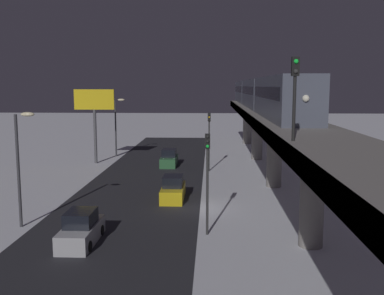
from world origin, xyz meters
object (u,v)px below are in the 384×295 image
object	(u,v)px
traffic_light_near	(207,169)
sedan_yellow	(173,190)
rail_signal	(295,84)
sedan_green	(169,159)
sedan_silver	(81,230)
traffic_light_mid	(209,133)
commercial_billboard	(94,107)
subway_train	(259,93)

from	to	relation	value
traffic_light_near	sedan_yellow	bearing A→B (deg)	-71.59
rail_signal	traffic_light_near	xyz separation A→B (m)	(4.18, -5.59, -5.20)
sedan_yellow	sedan_green	xyz separation A→B (m)	(1.80, -15.60, 0.00)
rail_signal	sedan_silver	world-z (taller)	rail_signal
sedan_yellow	traffic_light_mid	world-z (taller)	traffic_light_mid
traffic_light_mid	sedan_green	bearing A→B (deg)	-34.00
sedan_green	commercial_billboard	world-z (taller)	commercial_billboard
sedan_yellow	commercial_billboard	world-z (taller)	commercial_billboard
sedan_silver	traffic_light_near	bearing A→B (deg)	-166.25
sedan_yellow	traffic_light_near	world-z (taller)	traffic_light_near
subway_train	sedan_silver	world-z (taller)	subway_train
sedan_green	traffic_light_near	bearing A→B (deg)	-79.06
sedan_silver	commercial_billboard	bearing A→B (deg)	-77.21
commercial_billboard	traffic_light_near	bearing A→B (deg)	118.15
sedan_green	traffic_light_near	xyz separation A→B (m)	(-4.70, 24.31, 3.40)
subway_train	commercial_billboard	world-z (taller)	subway_train
traffic_light_mid	subway_train	bearing A→B (deg)	-129.36
sedan_silver	traffic_light_mid	size ratio (longest dim) A/B	0.72
rail_signal	traffic_light_near	size ratio (longest dim) A/B	0.62
sedan_green	sedan_yellow	bearing A→B (deg)	-83.42
rail_signal	sedan_silver	size ratio (longest dim) A/B	0.87
traffic_light_near	traffic_light_mid	xyz separation A→B (m)	(0.00, -21.14, 0.00)
sedan_green	commercial_billboard	distance (m)	10.96
sedan_silver	sedan_yellow	world-z (taller)	same
subway_train	traffic_light_mid	distance (m)	10.48
sedan_yellow	commercial_billboard	xyz separation A→B (m)	(10.85, -16.99, 6.03)
sedan_silver	subway_train	bearing A→B (deg)	-114.07
traffic_light_mid	sedan_yellow	bearing A→B (deg)	76.87
commercial_billboard	traffic_light_mid	bearing A→B (deg)	161.65
subway_train	rail_signal	size ratio (longest dim) A/B	13.87
sedan_silver	sedan_yellow	distance (m)	11.51
sedan_silver	sedan_green	size ratio (longest dim) A/B	1.02
commercial_billboard	sedan_green	bearing A→B (deg)	171.26
sedan_silver	commercial_billboard	world-z (taller)	commercial_billboard
traffic_light_mid	commercial_billboard	size ratio (longest dim) A/B	0.72
traffic_light_near	commercial_billboard	xyz separation A→B (m)	(13.75, -25.70, 2.63)
sedan_silver	rail_signal	bearing A→B (deg)	162.19
rail_signal	sedan_yellow	distance (m)	18.13
subway_train	traffic_light_near	world-z (taller)	subway_train
traffic_light_near	rail_signal	bearing A→B (deg)	126.79
rail_signal	sedan_silver	distance (m)	14.99
sedan_yellow	traffic_light_near	bearing A→B (deg)	-71.59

